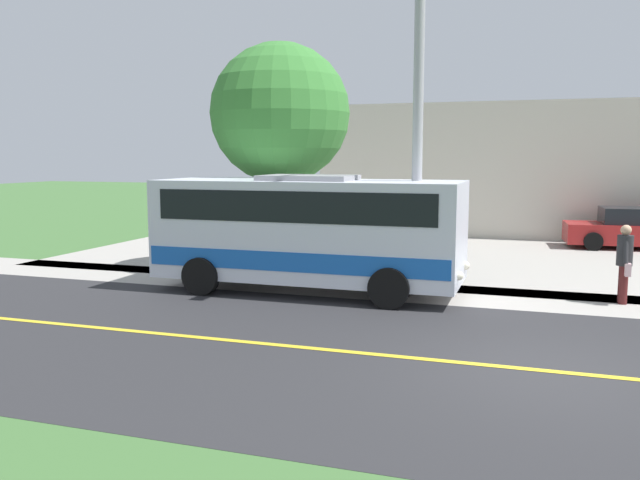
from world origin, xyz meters
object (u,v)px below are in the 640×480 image
shuttle_bus_front (309,228)px  pedestrian_with_bags (624,261)px  street_light_pole (417,117)px  tree_curbside (280,114)px  commercial_building (569,169)px  parked_car_near (633,229)px

shuttle_bus_front → pedestrian_with_bags: shuttle_bus_front is taller
pedestrian_with_bags → street_light_pole: 5.60m
shuttle_bus_front → street_light_pole: street_light_pole is taller
tree_curbside → commercial_building: (-14.00, 8.37, -1.76)m
shuttle_bus_front → commercial_building: 18.09m
shuttle_bus_front → street_light_pole: size_ratio=0.99×
pedestrian_with_bags → street_light_pole: (0.59, -4.57, 3.20)m
pedestrian_with_bags → tree_curbside: 9.78m
pedestrian_with_bags → parked_car_near: size_ratio=0.39×
pedestrian_with_bags → street_light_pole: street_light_pole is taller
street_light_pole → parked_car_near: (-10.22, 5.93, -3.45)m
street_light_pole → parked_car_near: size_ratio=1.65×
shuttle_bus_front → tree_curbside: tree_curbside is taller
pedestrian_with_bags → parked_car_near: pedestrian_with_bags is taller
tree_curbside → commercial_building: size_ratio=0.32×
shuttle_bus_front → tree_curbside: 4.45m
pedestrian_with_bags → street_light_pole: bearing=-82.6°
street_light_pole → commercial_building: bearing=166.3°
street_light_pole → tree_curbside: street_light_pole is taller
shuttle_bus_front → street_light_pole: bearing=96.8°
shuttle_bus_front → commercial_building: commercial_building is taller
shuttle_bus_front → parked_car_near: shuttle_bus_front is taller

